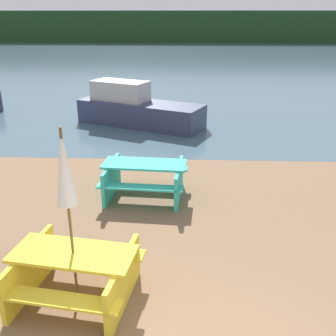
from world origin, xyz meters
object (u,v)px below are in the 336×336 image
at_px(picnic_table_yellow, 75,271).
at_px(picnic_table_teal, 145,176).
at_px(umbrella_white, 64,170).
at_px(boat, 136,109).

height_order(picnic_table_yellow, picnic_table_teal, picnic_table_teal).
xyz_separation_m(picnic_table_teal, umbrella_white, (-0.63, -3.29, 1.45)).
distance_m(picnic_table_teal, boat, 5.89).
bearing_deg(picnic_table_yellow, umbrella_white, 0.00).
relative_size(picnic_table_yellow, umbrella_white, 0.75).
xyz_separation_m(picnic_table_yellow, picnic_table_teal, (0.63, 3.29, 0.02)).
distance_m(umbrella_white, boat, 9.22).
height_order(picnic_table_teal, boat, boat).
height_order(picnic_table_teal, umbrella_white, umbrella_white).
bearing_deg(boat, picnic_table_teal, -57.25).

